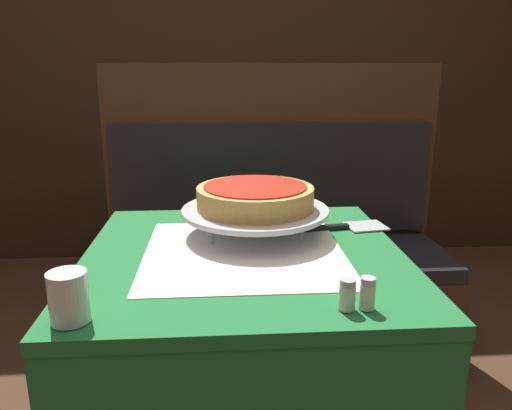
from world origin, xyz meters
TOP-DOWN VIEW (x-y plane):
  - dining_table_front at (0.00, 0.00)m, footprint 0.79×0.79m
  - dining_table_rear at (-0.05, 1.59)m, footprint 0.73×0.73m
  - booth_bench at (0.17, 0.79)m, footprint 1.42×0.50m
  - back_wall_panel at (0.00, 2.04)m, footprint 6.00×0.04m
  - pizza_pan_stand at (0.04, 0.13)m, footprint 0.40×0.40m
  - deep_dish_pizza at (0.04, 0.13)m, footprint 0.31×0.31m
  - pizza_server at (0.29, 0.16)m, footprint 0.29×0.11m
  - water_glass_near at (-0.33, -0.33)m, footprint 0.07×0.07m
  - salt_shaker at (0.18, -0.32)m, footprint 0.03×0.03m
  - pepper_shaker at (0.22, -0.32)m, footprint 0.03×0.03m
  - napkin_holder at (0.15, 0.35)m, footprint 0.10×0.05m
  - condiment_caddy at (-0.16, 1.62)m, footprint 0.12×0.12m

SIDE VIEW (x-z plane):
  - booth_bench at x=0.17m, z-range -0.26..0.97m
  - dining_table_rear at x=-0.05m, z-range 0.28..1.05m
  - dining_table_front at x=0.00m, z-range 0.28..1.05m
  - pizza_server at x=0.29m, z-range 0.77..0.79m
  - salt_shaker at x=0.18m, z-range 0.78..0.84m
  - pepper_shaker at x=0.22m, z-range 0.78..0.84m
  - condiment_caddy at x=-0.16m, z-range 0.73..0.91m
  - napkin_holder at x=0.15m, z-range 0.78..0.87m
  - water_glass_near at x=-0.33m, z-range 0.78..0.87m
  - pizza_pan_stand at x=0.04m, z-range 0.80..0.88m
  - deep_dish_pizza at x=0.04m, z-range 0.85..0.91m
  - back_wall_panel at x=0.00m, z-range 0.00..2.40m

